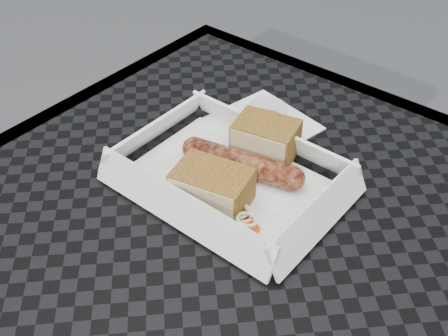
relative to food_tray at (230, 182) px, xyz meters
The scene contains 8 objects.
food_tray is the anchor object (origin of this frame).
bratwurst 0.03m from the food_tray, 86.18° to the left, with size 0.15×0.06×0.03m.
bread_near 0.07m from the food_tray, 88.39° to the left, with size 0.07×0.05×0.05m, color olive.
bread_far 0.04m from the food_tray, 81.04° to the right, with size 0.08×0.05×0.04m, color olive.
veg_garnish 0.06m from the food_tray, 35.23° to the right, with size 0.03×0.03×0.00m.
napkin 0.12m from the food_tray, 109.37° to the left, with size 0.12×0.12×0.00m, color white.
condiment_cup_sauce 0.12m from the food_tray, 105.40° to the left, with size 0.05×0.05×0.03m, color maroon.
condiment_cup_empty 0.09m from the food_tray, 107.46° to the left, with size 0.05×0.05×0.03m, color silver.
Camera 1 is at (0.19, -0.27, 1.17)m, focal length 45.00 mm.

